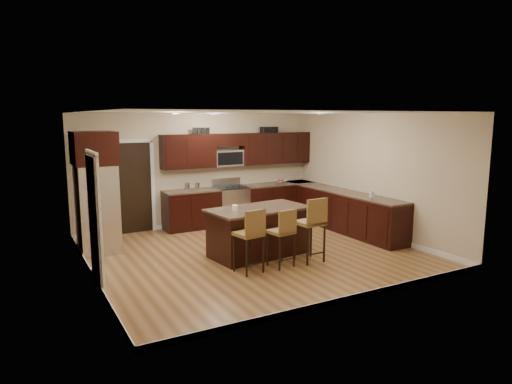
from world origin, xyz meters
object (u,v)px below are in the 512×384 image
range (231,205)px  stool_mid (283,231)px  island (259,233)px  refrigerator (96,191)px  stool_left (251,233)px  stool_right (312,222)px

range → stool_mid: 3.50m
range → stool_mid: range is taller
range → island: range is taller
range → refrigerator: size_ratio=0.47×
island → stool_left: bearing=-132.5°
island → stool_left: size_ratio=1.81×
stool_left → stool_mid: (0.64, 0.00, -0.04)m
range → stool_right: bearing=-90.4°
stool_mid → range: bearing=71.0°
stool_right → stool_mid: bearing=175.9°
island → refrigerator: bearing=140.8°
island → stool_mid: 0.87m
stool_right → refrigerator: (-3.28, 2.56, 0.46)m
range → refrigerator: refrigerator is taller
range → island: size_ratio=0.55×
island → stool_left: stool_left is taller
range → stool_right: 3.45m
island → stool_right: 1.11m
range → stool_mid: (-0.63, -3.43, 0.18)m
refrigerator → range: bearing=15.0°
range → refrigerator: (-3.30, -0.89, 0.74)m
stool_right → refrigerator: 4.18m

